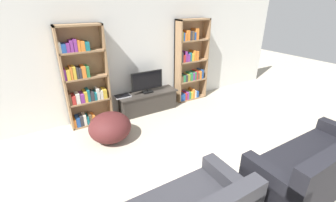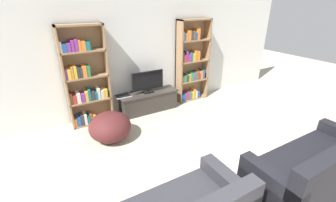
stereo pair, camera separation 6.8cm
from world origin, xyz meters
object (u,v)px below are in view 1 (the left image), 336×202
object	(u,v)px
laptop	(122,96)
beanbag_ottoman	(110,127)
television	(147,81)
bookshelf_left	(84,80)
couch_right_sofa	(314,167)
bookshelf_right	(190,63)
tv_stand	(148,101)

from	to	relation	value
laptop	beanbag_ottoman	size ratio (longest dim) A/B	0.45
beanbag_ottoman	television	bearing A→B (deg)	33.37
bookshelf_left	couch_right_sofa	world-z (taller)	bookshelf_left
bookshelf_left	bookshelf_right	xyz separation A→B (m)	(2.66, -0.00, -0.01)
bookshelf_right	tv_stand	world-z (taller)	bookshelf_right
bookshelf_left	couch_right_sofa	xyz separation A→B (m)	(2.33, -3.51, -0.69)
television	beanbag_ottoman	bearing A→B (deg)	-146.63
bookshelf_left	beanbag_ottoman	world-z (taller)	bookshelf_left
bookshelf_right	couch_right_sofa	world-z (taller)	bookshelf_right
couch_right_sofa	beanbag_ottoman	world-z (taller)	couch_right_sofa
tv_stand	couch_right_sofa	xyz separation A→B (m)	(0.96, -3.39, 0.06)
tv_stand	laptop	world-z (taller)	laptop
tv_stand	television	bearing A→B (deg)	-90.00
laptop	beanbag_ottoman	world-z (taller)	beanbag_ottoman
bookshelf_left	television	xyz separation A→B (m)	(1.37, -0.12, -0.24)
beanbag_ottoman	bookshelf_left	bearing A→B (deg)	102.05
couch_right_sofa	beanbag_ottoman	distance (m)	3.38
tv_stand	beanbag_ottoman	size ratio (longest dim) A/B	1.81
couch_right_sofa	beanbag_ottoman	xyz separation A→B (m)	(-2.14, 2.62, -0.02)
tv_stand	beanbag_ottoman	distance (m)	1.41
television	couch_right_sofa	distance (m)	3.56
television	bookshelf_right	bearing A→B (deg)	5.09
bookshelf_right	couch_right_sofa	distance (m)	3.59
beanbag_ottoman	tv_stand	bearing A→B (deg)	33.38
bookshelf_left	laptop	size ratio (longest dim) A/B	5.87
bookshelf_right	beanbag_ottoman	world-z (taller)	bookshelf_right
bookshelf_right	tv_stand	bearing A→B (deg)	-174.92
bookshelf_right	beanbag_ottoman	xyz separation A→B (m)	(-2.47, -0.89, -0.71)
bookshelf_left	laptop	world-z (taller)	bookshelf_left
laptop	couch_right_sofa	size ratio (longest dim) A/B	0.17
bookshelf_right	couch_right_sofa	bearing A→B (deg)	-95.29
bookshelf_right	tv_stand	distance (m)	1.49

